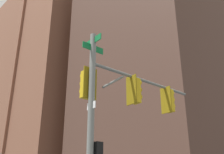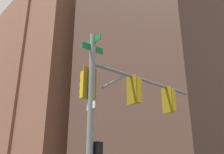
{
  "view_description": "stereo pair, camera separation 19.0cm",
  "coord_description": "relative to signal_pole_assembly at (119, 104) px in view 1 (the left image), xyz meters",
  "views": [
    {
      "loc": [
        -5.53,
        -7.25,
        1.75
      ],
      "look_at": [
        0.79,
        -0.39,
        5.51
      ],
      "focal_mm": 43.64,
      "sensor_mm": 36.0,
      "label": 1
    },
    {
      "loc": [
        -5.39,
        -7.38,
        1.75
      ],
      "look_at": [
        0.79,
        -0.39,
        5.51
      ],
      "focal_mm": 43.64,
      "sensor_mm": 36.0,
      "label": 2
    }
  ],
  "objects": [
    {
      "name": "signal_pole_assembly",
      "position": [
        0.0,
        0.0,
        0.0
      ],
      "size": [
        5.85,
        1.08,
        6.96
      ],
      "rotation": [
        0.0,
        0.0,
        6.24
      ],
      "color": "slate",
      "rests_on": "ground_plane"
    },
    {
      "name": "building_brick_nearside",
      "position": [
        24.27,
        16.38,
        15.09
      ],
      "size": [
        19.33,
        20.18,
        39.33
      ],
      "primitive_type": "cube",
      "color": "#4C3328",
      "rests_on": "ground_plane"
    },
    {
      "name": "building_brick_midblock",
      "position": [
        21.57,
        39.28,
        16.34
      ],
      "size": [
        17.47,
        18.13,
        41.83
      ],
      "primitive_type": "cube",
      "color": "brown",
      "rests_on": "ground_plane"
    },
    {
      "name": "building_glass_tower",
      "position": [
        51.29,
        28.67,
        27.29
      ],
      "size": [
        23.23,
        22.53,
        63.74
      ],
      "primitive_type": "cube",
      "color": "#8CB2C6",
      "rests_on": "ground_plane"
    },
    {
      "name": "building_brick_farside",
      "position": [
        22.58,
        51.84,
        18.49
      ],
      "size": [
        20.49,
        19.12,
        46.14
      ],
      "primitive_type": "cube",
      "color": "brown",
      "rests_on": "ground_plane"
    }
  ]
}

